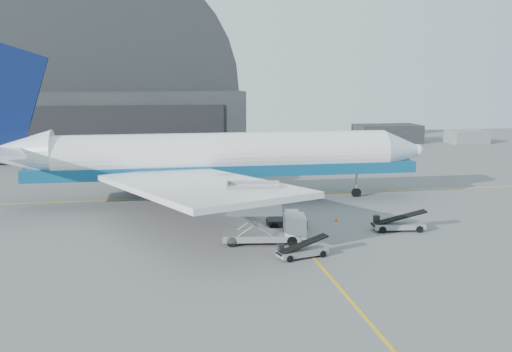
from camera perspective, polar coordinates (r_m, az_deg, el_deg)
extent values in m
plane|color=#565659|center=(51.78, 4.29, -6.42)|extent=(200.00, 200.00, 0.00)
cube|color=gold|center=(70.78, 0.41, -1.93)|extent=(80.00, 0.25, 0.02)
cube|color=gold|center=(49.92, 4.84, -7.04)|extent=(0.25, 40.00, 0.02)
cube|color=black|center=(113.97, -14.64, 5.29)|extent=(50.00, 28.00, 12.00)
cube|color=black|center=(100.06, -15.30, 4.09)|extent=(42.00, 0.40, 9.50)
cube|color=black|center=(131.03, 12.94, 3.28)|extent=(14.00, 8.00, 4.00)
cube|color=gray|center=(134.96, 20.29, 3.11)|extent=(8.00, 6.00, 2.80)
cylinder|color=white|center=(66.51, -3.04, 2.15)|extent=(38.57, 5.14, 5.14)
cone|color=white|center=(72.23, 14.29, 2.47)|extent=(4.71, 5.14, 5.14)
sphere|color=white|center=(73.12, 15.83, 2.49)|extent=(1.50, 1.50, 1.50)
cone|color=white|center=(67.80, -22.78, 2.09)|extent=(7.50, 5.14, 5.14)
cube|color=black|center=(71.64, 13.37, 2.97)|extent=(2.79, 2.36, 0.75)
cube|color=navy|center=(66.75, -3.03, 0.74)|extent=(45.00, 5.20, 1.29)
cube|color=white|center=(53.66, -5.99, -0.92)|extent=(19.76, 26.27, 1.56)
cube|color=white|center=(79.03, -7.20, 2.53)|extent=(19.76, 26.27, 1.56)
cube|color=white|center=(63.21, -24.26, 2.06)|extent=(6.56, 8.97, 0.37)
cube|color=white|center=(72.51, -22.38, 3.09)|extent=(6.56, 8.97, 0.37)
cube|color=#08133C|center=(67.57, -24.03, 7.37)|extent=(9.93, 0.54, 12.34)
cylinder|color=gray|center=(58.46, -3.09, -1.70)|extent=(5.57, 2.89, 2.89)
cylinder|color=gray|center=(75.24, -4.58, 0.89)|extent=(5.57, 2.89, 2.89)
cylinder|color=#A5A5AA|center=(70.80, 10.02, -0.85)|extent=(0.30, 0.30, 3.00)
cylinder|color=black|center=(70.99, 10.00, -1.66)|extent=(1.18, 0.37, 1.18)
cylinder|color=black|center=(63.82, -4.56, -2.74)|extent=(1.39, 0.48, 1.39)
cylinder|color=black|center=(70.50, -5.05, -1.54)|extent=(1.39, 0.48, 1.39)
cube|color=gray|center=(50.76, 0.53, -5.99)|extent=(7.12, 3.58, 0.57)
cube|color=silver|center=(50.75, 3.88, -4.95)|extent=(2.14, 2.83, 1.82)
cube|color=black|center=(50.77, 4.85, -4.62)|extent=(0.37, 2.16, 1.02)
cube|color=silver|center=(49.94, -0.25, -2.41)|extent=(5.11, 3.43, 2.28)
cylinder|color=black|center=(49.86, 3.62, -6.51)|extent=(0.95, 0.46, 0.91)
cylinder|color=black|center=(52.14, 3.36, -5.77)|extent=(0.95, 0.46, 0.91)
cylinder|color=black|center=(49.61, -2.44, -6.58)|extent=(0.95, 0.46, 0.91)
cylinder|color=black|center=(51.90, -2.44, -5.83)|extent=(0.95, 0.46, 0.91)
cube|color=black|center=(55.59, 3.06, -4.71)|extent=(3.89, 2.31, 0.85)
cube|color=silver|center=(55.49, 3.65, -3.94)|extent=(1.42, 1.78, 0.85)
cylinder|color=black|center=(54.94, 4.58, -5.05)|extent=(0.87, 0.38, 0.85)
cylinder|color=black|center=(56.74, 4.23, -4.56)|extent=(0.87, 0.38, 0.85)
cylinder|color=black|center=(54.54, 1.84, -5.14)|extent=(0.87, 0.38, 0.85)
cylinder|color=black|center=(56.34, 1.59, -4.64)|extent=(0.87, 0.38, 0.85)
cube|color=gray|center=(46.91, 4.66, -7.62)|extent=(4.40, 2.45, 0.43)
cube|color=black|center=(46.71, 4.67, -6.84)|extent=(4.54, 2.07, 1.21)
cube|color=black|center=(46.43, 2.50, -7.17)|extent=(0.56, 0.49, 0.57)
cylinder|color=black|center=(47.14, 6.68, -7.75)|extent=(0.61, 0.38, 0.57)
cylinder|color=black|center=(48.23, 5.85, -7.32)|extent=(0.61, 0.38, 0.57)
cylinder|color=black|center=(45.70, 3.39, -8.27)|extent=(0.61, 0.38, 0.57)
cylinder|color=black|center=(46.82, 2.62, -7.81)|extent=(0.61, 0.38, 0.57)
cube|color=gray|center=(56.28, 14.06, -4.83)|extent=(5.01, 2.16, 0.50)
cube|color=black|center=(56.09, 14.09, -4.07)|extent=(5.27, 1.64, 1.41)
cube|color=black|center=(56.14, 11.95, -4.20)|extent=(0.60, 0.50, 0.66)
cylinder|color=black|center=(56.17, 16.02, -5.13)|extent=(0.69, 0.34, 0.66)
cylinder|color=black|center=(57.58, 15.50, -4.74)|extent=(0.69, 0.34, 0.66)
cylinder|color=black|center=(55.10, 12.53, -5.27)|extent=(0.69, 0.34, 0.66)
cylinder|color=black|center=(56.53, 12.10, -4.86)|extent=(0.69, 0.34, 0.66)
cube|color=#E34E07|center=(58.74, 8.05, -4.50)|extent=(0.32, 0.32, 0.03)
cone|color=#E34E07|center=(58.68, 8.05, -4.30)|extent=(0.32, 0.32, 0.46)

